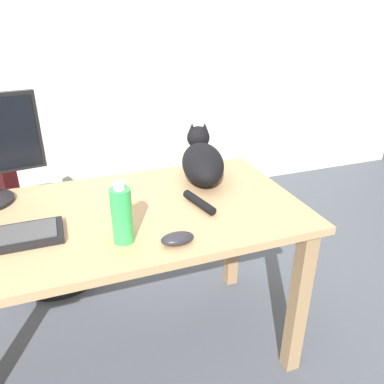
{
  "coord_description": "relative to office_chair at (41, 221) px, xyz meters",
  "views": [
    {
      "loc": [
        -0.12,
        -1.26,
        1.4
      ],
      "look_at": [
        0.32,
        -0.04,
        0.78
      ],
      "focal_mm": 35.54,
      "sensor_mm": 36.0,
      "label": 1
    }
  ],
  "objects": [
    {
      "name": "ground_plane",
      "position": [
        0.28,
        -0.69,
        -0.38
      ],
      "size": [
        8.0,
        8.0,
        0.0
      ],
      "primitive_type": "plane",
      "color": "#474C56"
    },
    {
      "name": "spray_bottle",
      "position": [
        0.31,
        -0.89,
        0.44
      ],
      "size": [
        0.07,
        0.07,
        0.21
      ],
      "color": "green",
      "rests_on": "desk"
    },
    {
      "name": "cat",
      "position": [
        0.74,
        -0.49,
        0.43
      ],
      "size": [
        0.28,
        0.59,
        0.2
      ],
      "color": "black",
      "rests_on": "desk"
    },
    {
      "name": "back_wall",
      "position": [
        0.28,
        0.87,
        0.92
      ],
      "size": [
        6.0,
        0.04,
        2.6
      ],
      "primitive_type": "cube",
      "color": "beige",
      "rests_on": "ground_plane"
    },
    {
      "name": "desk",
      "position": [
        0.28,
        -0.69,
        0.25
      ],
      "size": [
        1.48,
        0.72,
        0.72
      ],
      "color": "tan",
      "rests_on": "ground_plane"
    },
    {
      "name": "computer_mouse",
      "position": [
        0.47,
        -0.96,
        0.36
      ],
      "size": [
        0.11,
        0.06,
        0.04
      ],
      "primitive_type": "ellipsoid",
      "color": "#232328",
      "rests_on": "desk"
    },
    {
      "name": "office_chair",
      "position": [
        0.0,
        0.0,
        0.0
      ],
      "size": [
        0.5,
        0.48,
        0.89
      ],
      "color": "black",
      "rests_on": "ground_plane"
    }
  ]
}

